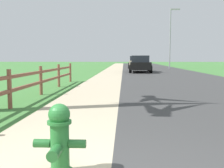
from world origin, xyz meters
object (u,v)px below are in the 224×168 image
(parked_car_beige, at_px, (136,62))
(parked_suv_black, at_px, (140,64))
(fire_hydrant, at_px, (59,138))
(street_lamp, at_px, (171,33))

(parked_car_beige, bearing_deg, parked_suv_black, -90.53)
(fire_hydrant, xyz_separation_m, parked_car_beige, (2.28, 30.58, 0.36))
(parked_car_beige, xyz_separation_m, street_lamp, (4.03, -1.38, 3.44))
(fire_hydrant, distance_m, parked_suv_black, 21.48)
(fire_hydrant, height_order, parked_car_beige, parked_car_beige)
(parked_suv_black, bearing_deg, street_lamp, 62.30)
(parked_car_beige, bearing_deg, street_lamp, -18.85)
(parked_suv_black, bearing_deg, parked_car_beige, 89.47)
(fire_hydrant, bearing_deg, parked_car_beige, 85.74)
(fire_hydrant, distance_m, street_lamp, 30.12)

